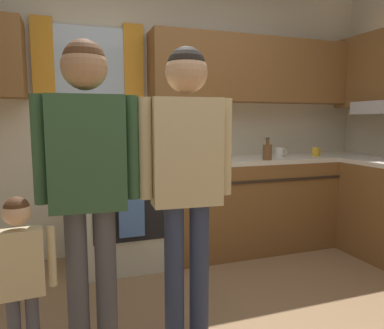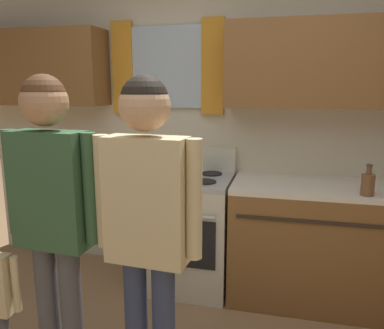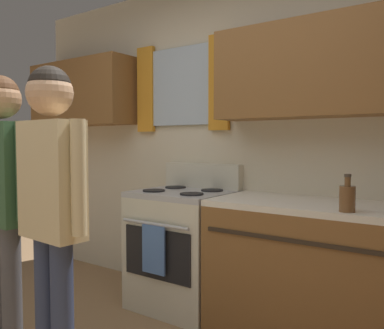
# 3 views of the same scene
# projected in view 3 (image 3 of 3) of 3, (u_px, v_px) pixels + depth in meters

# --- Properties ---
(back_wall_unit) EXTENTS (4.60, 0.42, 2.60)m
(back_wall_unit) POSITION_uv_depth(u_px,v_px,m) (247.00, 117.00, 3.04)
(back_wall_unit) COLOR beige
(back_wall_unit) RESTS_ON ground
(stove_oven) EXTENTS (0.71, 0.67, 1.10)m
(stove_oven) POSITION_uv_depth(u_px,v_px,m) (183.00, 246.00, 3.10)
(stove_oven) COLOR beige
(stove_oven) RESTS_ON ground
(bottle_squat_brown) EXTENTS (0.08, 0.08, 0.21)m
(bottle_squat_brown) POSITION_uv_depth(u_px,v_px,m) (347.00, 198.00, 2.15)
(bottle_squat_brown) COLOR brown
(bottle_squat_brown) RESTS_ON kitchen_counter_run
(adult_holding_child) EXTENTS (0.51, 0.22, 1.65)m
(adult_holding_child) POSITION_uv_depth(u_px,v_px,m) (3.00, 184.00, 2.26)
(adult_holding_child) COLOR #4C4C51
(adult_holding_child) RESTS_ON ground
(adult_in_plaid) EXTENTS (0.51, 0.22, 1.64)m
(adult_in_plaid) POSITION_uv_depth(u_px,v_px,m) (52.00, 192.00, 1.94)
(adult_in_plaid) COLOR #2D3856
(adult_in_plaid) RESTS_ON ground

